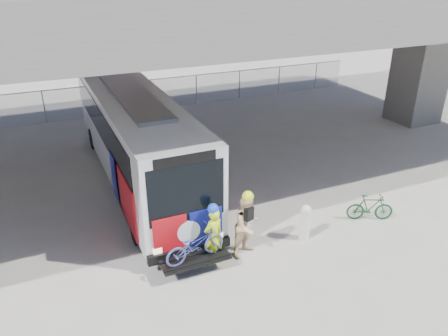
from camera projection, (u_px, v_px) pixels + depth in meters
ground at (211, 201)px, 16.44m from camera, size 160.00×160.00×0.00m
bus at (135, 132)px, 17.17m from camera, size 2.67×13.01×3.69m
overpass at (169, 8)px, 16.95m from camera, size 40.00×16.00×7.95m
chainlink_fence at (133, 88)px, 25.74m from camera, size 30.00×0.06×30.00m
bollard at (305, 221)px, 13.91m from camera, size 0.33×0.33×1.25m
cyclist_hivis at (213, 235)px, 12.69m from camera, size 0.76×0.61×2.00m
cyclist_tan at (247, 225)px, 13.07m from camera, size 1.16×1.04×2.16m
bike_parked at (370, 207)px, 15.05m from camera, size 1.64×1.08×0.96m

